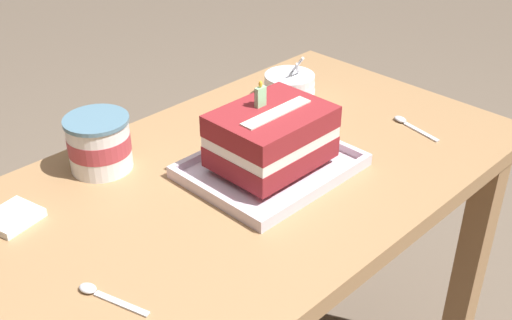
{
  "coord_description": "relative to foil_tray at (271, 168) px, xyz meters",
  "views": [
    {
      "loc": [
        -0.71,
        -0.74,
        1.35
      ],
      "look_at": [
        0.03,
        -0.01,
        0.73
      ],
      "focal_mm": 44.93,
      "sensor_mm": 36.0,
      "label": 1
    }
  ],
  "objects": [
    {
      "name": "ice_cream_tub",
      "position": [
        -0.22,
        0.24,
        0.05
      ],
      "size": [
        0.12,
        0.12,
        0.11
      ],
      "color": "white",
      "rests_on": "dining_table"
    },
    {
      "name": "napkin_pile",
      "position": [
        -0.43,
        0.2,
        0.0
      ],
      "size": [
        0.1,
        0.09,
        0.01
      ],
      "color": "white",
      "rests_on": "dining_table"
    },
    {
      "name": "serving_spoon_by_bowls",
      "position": [
        0.34,
        -0.08,
        -0.0
      ],
      "size": [
        0.04,
        0.13,
        0.01
      ],
      "color": "silver",
      "rests_on": "dining_table"
    },
    {
      "name": "bowl_stack",
      "position": [
        0.26,
        0.19,
        0.02
      ],
      "size": [
        0.12,
        0.12,
        0.11
      ],
      "color": "white",
      "rests_on": "dining_table"
    },
    {
      "name": "birthday_cake",
      "position": [
        0.0,
        0.0,
        0.07
      ],
      "size": [
        0.21,
        0.16,
        0.16
      ],
      "color": "maroon",
      "rests_on": "foil_tray"
    },
    {
      "name": "dining_table",
      "position": [
        -0.05,
        0.03,
        -0.12
      ],
      "size": [
        1.17,
        0.65,
        0.7
      ],
      "color": "#9E754C",
      "rests_on": "ground_plane"
    },
    {
      "name": "foil_tray",
      "position": [
        0.0,
        0.0,
        0.0
      ],
      "size": [
        0.31,
        0.25,
        0.02
      ],
      "color": "silver",
      "rests_on": "dining_table"
    },
    {
      "name": "serving_spoon_near_tray",
      "position": [
        -0.43,
        -0.06,
        -0.0
      ],
      "size": [
        0.05,
        0.12,
        0.01
      ],
      "color": "silver",
      "rests_on": "dining_table"
    }
  ]
}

